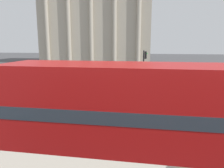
% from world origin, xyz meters
% --- Properties ---
extents(double_decker_bus, '(10.66, 2.72, 4.15)m').
position_xyz_m(double_decker_bus, '(0.03, 5.53, 2.33)').
color(double_decker_bus, black).
rests_on(double_decker_bus, ground_plane).
extents(plaza_building_left, '(25.29, 13.25, 25.08)m').
position_xyz_m(plaza_building_left, '(-12.28, 49.90, 12.54)').
color(plaza_building_left, '#B2A893').
rests_on(plaza_building_left, ground_plane).
extents(traffic_light_near, '(0.42, 0.24, 3.24)m').
position_xyz_m(traffic_light_near, '(2.93, 11.91, 2.14)').
color(traffic_light_near, black).
rests_on(traffic_light_near, ground_plane).
extents(traffic_light_mid, '(0.42, 0.24, 4.18)m').
position_xyz_m(traffic_light_mid, '(-0.56, 19.27, 2.71)').
color(traffic_light_mid, black).
rests_on(traffic_light_mid, ground_plane).
extents(car_black, '(4.20, 1.93, 1.35)m').
position_xyz_m(car_black, '(4.93, 26.47, 0.70)').
color(car_black, black).
rests_on(car_black, ground_plane).
extents(pedestrian_red, '(0.32, 0.32, 1.82)m').
position_xyz_m(pedestrian_red, '(4.33, 19.03, 1.06)').
color(pedestrian_red, '#282B33').
rests_on(pedestrian_red, ground_plane).
extents(pedestrian_black, '(0.32, 0.32, 1.71)m').
position_xyz_m(pedestrian_black, '(1.26, 15.01, 0.99)').
color(pedestrian_black, '#282B33').
rests_on(pedestrian_black, ground_plane).
extents(pedestrian_yellow, '(0.32, 0.32, 1.81)m').
position_xyz_m(pedestrian_yellow, '(2.62, 10.81, 1.05)').
color(pedestrian_yellow, '#282B33').
rests_on(pedestrian_yellow, ground_plane).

